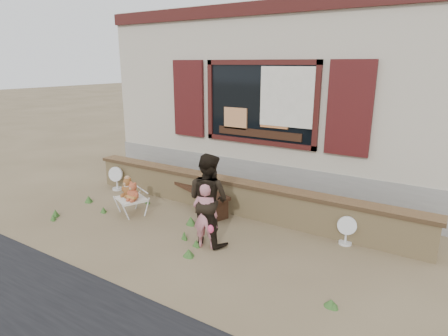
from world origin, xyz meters
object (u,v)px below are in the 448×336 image
Objects in this scene: teddy_bear_left at (128,186)px; child at (205,216)px; bench at (198,193)px; folding_chair at (131,199)px; teddy_bear_right at (133,191)px; adult at (208,199)px.

teddy_bear_left is 0.37× the size of child.
teddy_bear_left is at bearing -31.59° from child.
teddy_bear_left is (-1.03, -0.89, 0.21)m from bench.
folding_chair is 0.26m from teddy_bear_right.
bench is at bearing -41.57° from adult.
teddy_bear_left is 1.07× the size of teddy_bear_right.
bench is at bearing 63.98° from teddy_bear_left.
bench is 1.71m from child.
teddy_bear_right is (-0.77, -1.00, 0.20)m from bench.
teddy_bear_left is at bearing -0.77° from adult.
teddy_bear_right reaches higher than folding_chair.
child reaches higher than folding_chair.
adult is at bearing 17.68° from folding_chair.
child is (1.86, -0.29, 0.02)m from teddy_bear_right.
child reaches higher than bench.
child is (1.99, -0.35, 0.24)m from folding_chair.
teddy_bear_left is 2.09m from adult.
child is at bearing 13.13° from folding_chair.
folding_chair is at bearing -113.05° from bench.
bench is 1.15× the size of adult.
bench is 2.51× the size of folding_chair.
adult is (1.80, -0.13, 0.23)m from teddy_bear_right.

